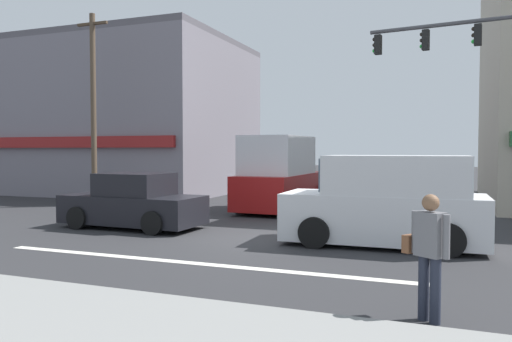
# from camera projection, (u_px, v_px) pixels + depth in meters

# --- Properties ---
(ground_plane) EXTENTS (120.00, 120.00, 0.00)m
(ground_plane) POSITION_uv_depth(u_px,v_px,m) (254.00, 235.00, 13.14)
(ground_plane) COLOR #2B2B2D
(lane_marking_stripe) EXTENTS (9.00, 0.24, 0.01)m
(lane_marking_stripe) POSITION_uv_depth(u_px,v_px,m) (190.00, 263.00, 9.88)
(lane_marking_stripe) COLOR silver
(lane_marking_stripe) RESTS_ON ground
(building_left_block) EXTENTS (13.65, 9.43, 7.92)m
(building_left_block) POSITION_uv_depth(u_px,v_px,m) (115.00, 119.00, 27.42)
(building_left_block) COLOR slate
(building_left_block) RESTS_ON ground
(utility_pole_near_left) EXTENTS (1.40, 0.22, 7.65)m
(utility_pole_near_left) POSITION_uv_depth(u_px,v_px,m) (93.00, 107.00, 19.89)
(utility_pole_near_left) COLOR brown
(utility_pole_near_left) RESTS_ON ground
(traffic_light_mast) EXTENTS (4.86, 0.79, 6.20)m
(traffic_light_mast) POSITION_uv_depth(u_px,v_px,m) (491.00, 78.00, 14.19)
(traffic_light_mast) COLOR #47474C
(traffic_light_mast) RESTS_ON ground
(sedan_crossing_center) EXTENTS (4.16, 1.99, 1.58)m
(sedan_crossing_center) POSITION_uv_depth(u_px,v_px,m) (133.00, 203.00, 14.34)
(sedan_crossing_center) COLOR black
(sedan_crossing_center) RESTS_ON ground
(van_parked_curbside) EXTENTS (4.64, 2.12, 2.11)m
(van_parked_curbside) POSITION_uv_depth(u_px,v_px,m) (387.00, 203.00, 11.66)
(van_parked_curbside) COLOR silver
(van_parked_curbside) RESTS_ON ground
(box_truck_approaching_near) EXTENTS (2.32, 5.64, 2.75)m
(box_truck_approaching_near) POSITION_uv_depth(u_px,v_px,m) (281.00, 176.00, 18.69)
(box_truck_approaching_near) COLOR maroon
(box_truck_approaching_near) RESTS_ON ground
(pedestrian_foreground_with_bag) EXTENTS (0.61, 0.56, 1.67)m
(pedestrian_foreground_with_bag) POSITION_uv_depth(u_px,v_px,m) (429.00, 249.00, 6.47)
(pedestrian_foreground_with_bag) COLOR #232838
(pedestrian_foreground_with_bag) RESTS_ON ground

